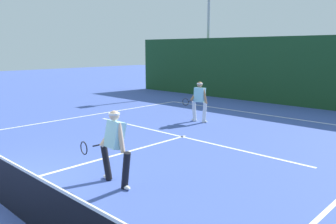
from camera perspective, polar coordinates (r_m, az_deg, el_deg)
court_line_baseline_far at (r=16.14m, az=15.42°, el=-0.38°), size 11.00×0.10×0.01m
court_line_service at (r=11.66m, az=2.32°, el=-4.11°), size 8.97×0.10×0.01m
court_line_centre at (r=9.68m, az=-9.72°, el=-7.34°), size 0.10×6.40×0.01m
player_near at (r=7.53m, az=-8.88°, el=-5.29°), size 1.11×0.85×1.66m
player_far at (r=13.89m, az=5.21°, el=2.00°), size 0.75×0.91×1.64m
back_fence_windscreen at (r=18.85m, az=20.44°, el=6.33°), size 22.55×0.12×3.57m
light_pole at (r=23.20m, az=6.75°, el=14.32°), size 0.55×0.44×7.36m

